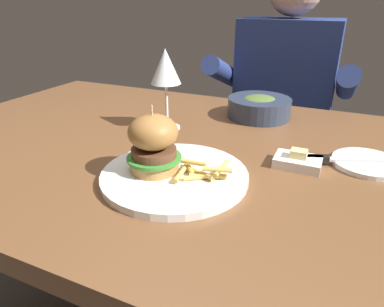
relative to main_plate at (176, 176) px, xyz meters
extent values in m
cube|color=brown|center=(0.00, 0.15, -0.03)|extent=(1.48, 0.85, 0.04)
cylinder|color=brown|center=(-0.68, 0.51, -0.40)|extent=(0.06, 0.06, 0.70)
cylinder|color=white|center=(0.00, 0.00, 0.00)|extent=(0.27, 0.27, 0.01)
cylinder|color=#B78447|center=(-0.04, -0.01, 0.02)|extent=(0.09, 0.09, 0.02)
cylinder|color=#38842D|center=(-0.04, -0.01, 0.03)|extent=(0.10, 0.10, 0.01)
cylinder|color=brown|center=(-0.04, -0.01, 0.04)|extent=(0.08, 0.08, 0.02)
ellipsoid|color=#9C6A35|center=(-0.04, -0.01, 0.08)|extent=(0.09, 0.09, 0.06)
cylinder|color=#CCB78C|center=(-0.04, -0.01, 0.11)|extent=(0.00, 0.00, 0.05)
cylinder|color=#EABC5B|center=(0.05, 0.00, 0.01)|extent=(0.06, 0.05, 0.01)
cylinder|color=#E0B251|center=(0.06, 0.00, 0.01)|extent=(0.06, 0.03, 0.01)
cylinder|color=#E0B251|center=(0.02, 0.01, 0.01)|extent=(0.04, 0.05, 0.01)
cylinder|color=#E0B251|center=(0.02, -0.01, 0.01)|extent=(0.02, 0.07, 0.01)
cylinder|color=#EABC5B|center=(0.05, 0.00, 0.02)|extent=(0.05, 0.03, 0.01)
cylinder|color=#E0B251|center=(0.08, 0.02, 0.02)|extent=(0.01, 0.06, 0.01)
cylinder|color=#E0B251|center=(0.02, 0.01, 0.03)|extent=(0.07, 0.01, 0.01)
cylinder|color=#EABC5B|center=(0.08, 0.00, 0.03)|extent=(0.05, 0.02, 0.01)
cylinder|color=silver|center=(-0.14, 0.24, -0.01)|extent=(0.07, 0.07, 0.00)
cylinder|color=silver|center=(-0.14, 0.24, 0.05)|extent=(0.01, 0.01, 0.11)
cone|color=silver|center=(-0.14, 0.24, 0.15)|extent=(0.07, 0.07, 0.08)
cylinder|color=white|center=(0.33, 0.21, 0.00)|extent=(0.14, 0.14, 0.01)
cube|color=silver|center=(0.33, 0.21, 0.01)|extent=(0.15, 0.07, 0.00)
cube|color=black|center=(0.23, 0.17, 0.01)|extent=(0.06, 0.04, 0.01)
cube|color=white|center=(0.20, 0.15, 0.00)|extent=(0.09, 0.06, 0.02)
cube|color=#F4E58C|center=(0.20, 0.15, 0.02)|extent=(0.03, 0.02, 0.02)
cylinder|color=#2D384C|center=(0.05, 0.42, 0.02)|extent=(0.17, 0.17, 0.05)
ellipsoid|color=#4C662D|center=(0.05, 0.42, 0.04)|extent=(0.10, 0.10, 0.02)
cube|color=#282833|center=(0.04, 0.85, -0.52)|extent=(0.30, 0.22, 0.46)
cube|color=navy|center=(0.04, 0.85, -0.03)|extent=(0.36, 0.20, 0.52)
cylinder|color=navy|center=(-0.18, 0.77, 0.03)|extent=(0.07, 0.34, 0.18)
cylinder|color=navy|center=(0.26, 0.77, 0.03)|extent=(0.07, 0.34, 0.18)
camera|label=1|loc=(0.26, -0.50, 0.30)|focal=32.00mm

